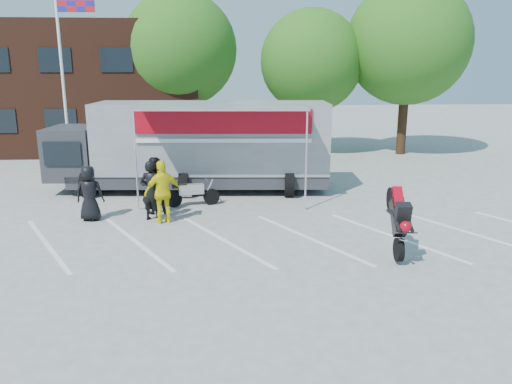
{
  "coord_description": "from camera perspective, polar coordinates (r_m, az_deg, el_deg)",
  "views": [
    {
      "loc": [
        0.21,
        -12.13,
        4.69
      ],
      "look_at": [
        1.11,
        1.26,
        1.3
      ],
      "focal_mm": 35.0,
      "sensor_mm": 36.0,
      "label": 1
    }
  ],
  "objects": [
    {
      "name": "stunt_bike_rider",
      "position": [
        13.41,
        15.18,
        -6.81
      ],
      "size": [
        0.91,
        1.71,
        1.94
      ],
      "primitive_type": null,
      "rotation": [
        0.0,
        0.0,
        -0.08
      ],
      "color": "black",
      "rests_on": "ground"
    },
    {
      "name": "tree_mid",
      "position": [
        27.55,
        6.35,
        14.62
      ],
      "size": [
        5.44,
        5.44,
        7.68
      ],
      "color": "#382314",
      "rests_on": "ground"
    },
    {
      "name": "office_building",
      "position": [
        31.83,
        -23.01,
        10.93
      ],
      "size": [
        18.0,
        8.0,
        7.0
      ],
      "primitive_type": "cube",
      "color": "#482417",
      "rests_on": "ground"
    },
    {
      "name": "spectator_leather_a",
      "position": [
        16.29,
        -18.5,
        -0.14
      ],
      "size": [
        0.86,
        0.57,
        1.73
      ],
      "primitive_type": "imported",
      "rotation": [
        0.0,
        0.0,
        3.12
      ],
      "color": "black",
      "rests_on": "ground"
    },
    {
      "name": "tree_right",
      "position": [
        28.4,
        16.98,
        15.98
      ],
      "size": [
        6.46,
        6.46,
        9.12
      ],
      "color": "#382314",
      "rests_on": "ground"
    },
    {
      "name": "spectator_leather_c",
      "position": [
        16.55,
        -11.58,
        0.76
      ],
      "size": [
        0.98,
        0.81,
        1.86
      ],
      "primitive_type": "imported",
      "rotation": [
        0.0,
        0.0,
        3.26
      ],
      "color": "black",
      "rests_on": "ground"
    },
    {
      "name": "parked_motorcycle",
      "position": [
        17.41,
        -7.21,
        -1.57
      ],
      "size": [
        1.98,
        0.97,
        0.99
      ],
      "primitive_type": null,
      "rotation": [
        0.0,
        0.0,
        1.75
      ],
      "color": "#B5B5BA",
      "rests_on": "ground"
    },
    {
      "name": "spectator_hivis",
      "position": [
        15.42,
        -10.59,
        -0.01
      ],
      "size": [
        1.24,
        0.89,
        1.95
      ],
      "primitive_type": "imported",
      "rotation": [
        0.0,
        0.0,
        3.55
      ],
      "color": "yellow",
      "rests_on": "ground"
    },
    {
      "name": "parking_bay_lines",
      "position": [
        13.94,
        -4.52,
        -5.5
      ],
      "size": [
        18.09,
        13.33,
        0.01
      ],
      "primitive_type": "cube",
      "rotation": [
        0.0,
        0.0,
        0.52
      ],
      "color": "white",
      "rests_on": "ground"
    },
    {
      "name": "ground",
      "position": [
        13.01,
        -4.56,
        -7.01
      ],
      "size": [
        100.0,
        100.0,
        0.0
      ],
      "primitive_type": "plane",
      "color": "#A6A6A1",
      "rests_on": "ground"
    },
    {
      "name": "tree_left",
      "position": [
        28.23,
        -8.69,
        15.8
      ],
      "size": [
        6.12,
        6.12,
        8.64
      ],
      "color": "#382314",
      "rests_on": "ground"
    },
    {
      "name": "transporter_truck",
      "position": [
        19.58,
        -6.34,
        0.23
      ],
      "size": [
        10.92,
        5.78,
        3.38
      ],
      "primitive_type": null,
      "rotation": [
        0.0,
        0.0,
        -0.06
      ],
      "color": "gray",
      "rests_on": "ground"
    },
    {
      "name": "flagpole",
      "position": [
        23.05,
        -20.79,
        14.19
      ],
      "size": [
        1.61,
        0.12,
        8.0
      ],
      "color": "white",
      "rests_on": "ground"
    },
    {
      "name": "spectator_leather_b",
      "position": [
        15.78,
        -11.86,
        0.17
      ],
      "size": [
        0.8,
        0.65,
        1.9
      ],
      "primitive_type": "imported",
      "rotation": [
        0.0,
        0.0,
        2.82
      ],
      "color": "black",
      "rests_on": "ground"
    }
  ]
}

